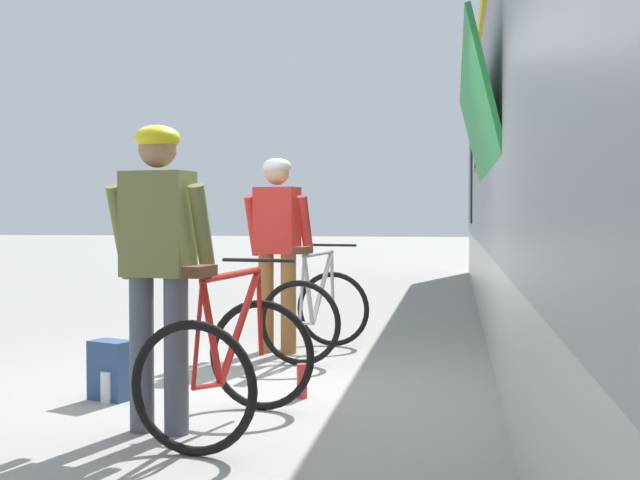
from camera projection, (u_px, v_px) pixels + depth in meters
ground_plane at (253, 394)px, 5.61m from camera, size 80.00×80.00×0.00m
cyclist_near_in_red at (277, 237)px, 7.27m from camera, size 0.65×0.38×1.76m
cyclist_far_in_olive at (158, 249)px, 4.60m from camera, size 0.64×0.36×1.76m
bicycle_near_silver at (317, 310)px, 7.15m from camera, size 0.84×1.15×0.99m
bicycle_far_red at (230, 362)px, 4.64m from camera, size 0.83×1.14×0.99m
backpack_on_platform at (111, 370)px, 5.45m from camera, size 0.32×0.26×0.40m
water_bottle_near_the_bikes at (302, 381)px, 5.49m from camera, size 0.07×0.07×0.24m
water_bottle_by_the_backpack at (106, 387)px, 5.36m from camera, size 0.08×0.08×0.21m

